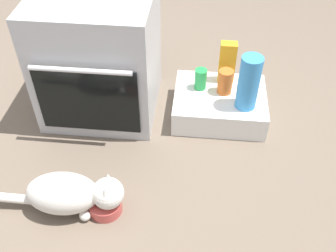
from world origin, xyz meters
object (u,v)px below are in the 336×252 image
Objects in this scene: sauce_jar at (225,82)px; juice_carton at (227,62)px; food_bowl at (105,205)px; pantry_cabinet at (219,104)px; soda_can at (201,79)px; water_bottle at (249,83)px; oven at (99,56)px; cat at (71,194)px.

juice_carton is at bearing 86.34° from sauce_jar.
food_bowl is at bearing -125.45° from sauce_jar.
pantry_cabinet reaches higher than food_bowl.
water_bottle reaches higher than soda_can.
oven reaches higher than soda_can.
pantry_cabinet is 3.38× the size of food_bowl.
cat is at bearing -128.24° from juice_carton.
food_bowl is at bearing -0.00° from cat.
sauce_jar is at bearing 135.98° from water_bottle.
sauce_jar is 0.58× the size of juice_carton.
juice_carton reaches higher than pantry_cabinet.
food_bowl is at bearing -122.00° from juice_carton.
water_bottle reaches higher than juice_carton.
cat is 2.26× the size of water_bottle.
oven is at bearing 178.34° from pantry_cabinet.
oven is 1.34× the size of pantry_cabinet.
cat is at bearing -140.75° from water_bottle.
juice_carton is (-0.10, 0.22, -0.03)m from water_bottle.
pantry_cabinet is 0.18m from soda_can.
soda_can is at bearing -147.65° from juice_carton.
cat is at bearing -131.96° from sauce_jar.
juice_carton is at bearing 115.02° from water_bottle.
water_bottle is (0.63, 0.63, 0.26)m from food_bowl.
juice_carton reaches higher than food_bowl.
cat is (0.02, -0.74, -0.23)m from oven.
food_bowl is 0.92m from sauce_jar.
cat is at bearing -88.54° from oven.
pantry_cabinet is at bearing 45.18° from cat.
food_bowl is (0.16, -0.73, -0.30)m from oven.
sauce_jar is (0.68, 0.00, -0.12)m from oven.
water_bottle is at bearing -44.02° from sauce_jar.
sauce_jar is at bearing 0.22° from oven.
food_bowl is 0.50× the size of water_bottle.
food_bowl is at bearing -125.26° from pantry_cabinet.
water_bottle is at bearing -7.44° from oven.
food_bowl is at bearing -77.46° from oven.
oven reaches higher than food_bowl.
soda_can is 0.86× the size of sauce_jar.
soda_can is at bearing 158.01° from pantry_cabinet.
oven is 5.65× the size of soda_can.
pantry_cabinet is at bearing 146.84° from water_bottle.
sauce_jar reaches higher than pantry_cabinet.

